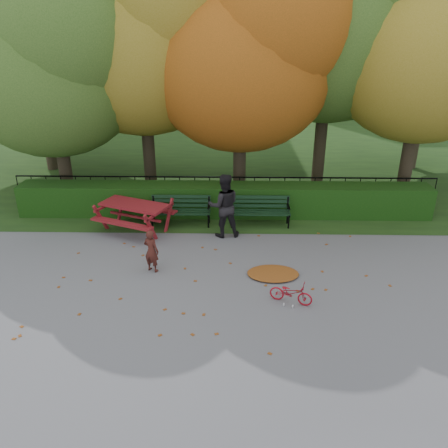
{
  "coord_description": "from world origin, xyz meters",
  "views": [
    {
      "loc": [
        0.26,
        -8.57,
        5.41
      ],
      "look_at": [
        0.06,
        1.44,
        1.0
      ],
      "focal_mm": 35.0,
      "sensor_mm": 36.0,
      "label": 1
    }
  ],
  "objects_px": {
    "tree_a": "(56,64)",
    "tree_e": "(441,44)",
    "bicycle": "(291,293)",
    "tree_g": "(445,33)",
    "bench_right": "(260,209)",
    "picnic_table": "(135,210)",
    "child": "(151,251)",
    "tree_f": "(36,24)",
    "tree_c": "(252,53)",
    "adult": "(224,206)",
    "tree_b": "(150,32)",
    "bench_left": "(181,208)",
    "tree_d": "(345,13)"
  },
  "relations": [
    {
      "from": "tree_c",
      "to": "bench_right",
      "type": "height_order",
      "value": "tree_c"
    },
    {
      "from": "tree_a",
      "to": "tree_e",
      "type": "distance_m",
      "value": 11.73
    },
    {
      "from": "tree_a",
      "to": "tree_f",
      "type": "xyz_separation_m",
      "value": [
        -1.94,
        3.66,
        1.17
      ]
    },
    {
      "from": "tree_e",
      "to": "picnic_table",
      "type": "xyz_separation_m",
      "value": [
        -9.12,
        -2.57,
        -4.43
      ]
    },
    {
      "from": "tree_g",
      "to": "tree_c",
      "type": "bearing_deg",
      "value": -153.13
    },
    {
      "from": "tree_f",
      "to": "child",
      "type": "height_order",
      "value": "tree_f"
    },
    {
      "from": "tree_a",
      "to": "tree_e",
      "type": "xyz_separation_m",
      "value": [
        11.71,
        0.19,
        0.56
      ]
    },
    {
      "from": "tree_d",
      "to": "adult",
      "type": "relative_size",
      "value": 5.18
    },
    {
      "from": "child",
      "to": "bench_left",
      "type": "bearing_deg",
      "value": -73.18
    },
    {
      "from": "tree_b",
      "to": "tree_e",
      "type": "height_order",
      "value": "tree_b"
    },
    {
      "from": "tree_d",
      "to": "bicycle",
      "type": "distance_m",
      "value": 9.91
    },
    {
      "from": "tree_a",
      "to": "tree_d",
      "type": "height_order",
      "value": "tree_d"
    },
    {
      "from": "tree_g",
      "to": "bench_left",
      "type": "relative_size",
      "value": 4.75
    },
    {
      "from": "bench_right",
      "to": "picnic_table",
      "type": "relative_size",
      "value": 0.74
    },
    {
      "from": "bench_right",
      "to": "child",
      "type": "bearing_deg",
      "value": -134.1
    },
    {
      "from": "picnic_table",
      "to": "tree_g",
      "type": "bearing_deg",
      "value": 53.98
    },
    {
      "from": "tree_b",
      "to": "tree_d",
      "type": "distance_m",
      "value": 6.37
    },
    {
      "from": "child",
      "to": "tree_d",
      "type": "bearing_deg",
      "value": -106.38
    },
    {
      "from": "tree_b",
      "to": "tree_f",
      "type": "xyz_separation_m",
      "value": [
        -4.69,
        2.49,
        0.29
      ]
    },
    {
      "from": "bench_left",
      "to": "picnic_table",
      "type": "distance_m",
      "value": 1.4
    },
    {
      "from": "tree_f",
      "to": "child",
      "type": "distance_m",
      "value": 11.27
    },
    {
      "from": "tree_b",
      "to": "tree_e",
      "type": "distance_m",
      "value": 9.03
    },
    {
      "from": "tree_c",
      "to": "tree_g",
      "type": "bearing_deg",
      "value": 26.87
    },
    {
      "from": "bench_right",
      "to": "tree_g",
      "type": "bearing_deg",
      "value": 39.95
    },
    {
      "from": "child",
      "to": "tree_f",
      "type": "bearing_deg",
      "value": -32.53
    },
    {
      "from": "bench_right",
      "to": "tree_c",
      "type": "bearing_deg",
      "value": 96.7
    },
    {
      "from": "tree_c",
      "to": "bench_right",
      "type": "bearing_deg",
      "value": -83.3
    },
    {
      "from": "picnic_table",
      "to": "bicycle",
      "type": "distance_m",
      "value": 5.58
    },
    {
      "from": "tree_a",
      "to": "bench_right",
      "type": "distance_m",
      "value": 7.69
    },
    {
      "from": "tree_b",
      "to": "tree_c",
      "type": "xyz_separation_m",
      "value": [
        3.28,
        -0.78,
        -0.58
      ]
    },
    {
      "from": "bicycle",
      "to": "tree_g",
      "type": "bearing_deg",
      "value": -13.05
    },
    {
      "from": "adult",
      "to": "tree_a",
      "type": "bearing_deg",
      "value": -36.6
    },
    {
      "from": "bench_right",
      "to": "child",
      "type": "relative_size",
      "value": 1.65
    },
    {
      "from": "tree_d",
      "to": "bench_left",
      "type": "height_order",
      "value": "tree_d"
    },
    {
      "from": "tree_c",
      "to": "tree_d",
      "type": "bearing_deg",
      "value": 22.61
    },
    {
      "from": "tree_e",
      "to": "bench_right",
      "type": "xyz_separation_m",
      "value": [
        -5.42,
        -2.07,
        -4.56
      ]
    },
    {
      "from": "tree_e",
      "to": "adult",
      "type": "distance_m",
      "value": 8.23
    },
    {
      "from": "tree_e",
      "to": "bicycle",
      "type": "distance_m",
      "value": 9.36
    },
    {
      "from": "tree_b",
      "to": "tree_g",
      "type": "relative_size",
      "value": 1.03
    },
    {
      "from": "tree_c",
      "to": "child",
      "type": "relative_size",
      "value": 7.34
    },
    {
      "from": "picnic_table",
      "to": "tree_a",
      "type": "bearing_deg",
      "value": 160.49
    },
    {
      "from": "tree_c",
      "to": "bench_right",
      "type": "xyz_separation_m",
      "value": [
        0.27,
        -2.26,
        -4.3
      ]
    },
    {
      "from": "bench_right",
      "to": "child",
      "type": "distance_m",
      "value": 4.02
    },
    {
      "from": "tree_d",
      "to": "bicycle",
      "type": "relative_size",
      "value": 10.17
    },
    {
      "from": "tree_b",
      "to": "tree_f",
      "type": "relative_size",
      "value": 0.96
    },
    {
      "from": "tree_e",
      "to": "picnic_table",
      "type": "bearing_deg",
      "value": -164.26
    },
    {
      "from": "picnic_table",
      "to": "child",
      "type": "height_order",
      "value": "child"
    },
    {
      "from": "tree_a",
      "to": "tree_b",
      "type": "xyz_separation_m",
      "value": [
        2.74,
        1.17,
        0.88
      ]
    },
    {
      "from": "bench_left",
      "to": "tree_d",
      "type": "bearing_deg",
      "value": 34.26
    },
    {
      "from": "tree_g",
      "to": "bench_left",
      "type": "distance_m",
      "value": 12.37
    }
  ]
}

